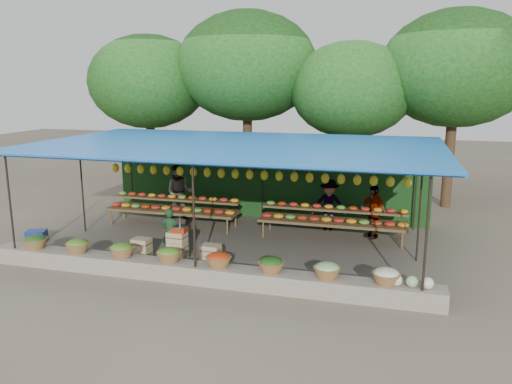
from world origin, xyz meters
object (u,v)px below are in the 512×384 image
(vendor_seated, at_px, (170,233))
(weighing_scale, at_px, (180,229))
(crate_counter, at_px, (176,249))
(blue_crate_back, at_px, (37,236))
(blue_crate_front, at_px, (60,255))

(vendor_seated, bearing_deg, weighing_scale, 151.08)
(crate_counter, bearing_deg, vendor_seated, 139.82)
(vendor_seated, distance_m, blue_crate_back, 4.28)
(blue_crate_front, distance_m, blue_crate_back, 2.05)
(vendor_seated, bearing_deg, blue_crate_back, -1.45)
(vendor_seated, xyz_separation_m, blue_crate_back, (-4.25, 0.20, -0.50))
(crate_counter, height_order, blue_crate_front, crate_counter)
(blue_crate_back, bearing_deg, vendor_seated, -24.23)
(crate_counter, relative_size, weighing_scale, 6.37)
(vendor_seated, height_order, blue_crate_front, vendor_seated)
(crate_counter, relative_size, vendor_seated, 1.81)
(weighing_scale, bearing_deg, blue_crate_front, -165.30)
(weighing_scale, bearing_deg, blue_crate_back, 174.83)
(blue_crate_front, relative_size, blue_crate_back, 0.99)
(vendor_seated, bearing_deg, crate_counter, 141.03)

